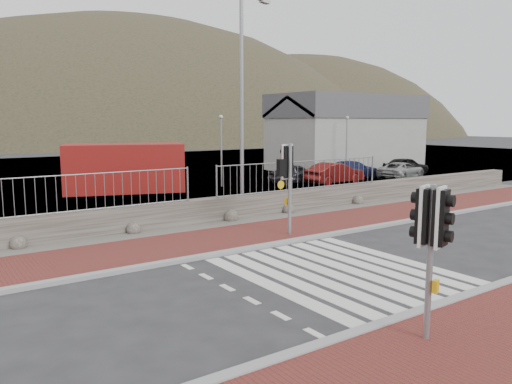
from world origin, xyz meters
TOP-DOWN VIEW (x-y plane):
  - ground at (0.00, 0.00)m, footprint 220.00×220.00m
  - sidewalk_far at (0.00, 4.50)m, footprint 40.00×3.00m
  - kerb_near at (0.00, -3.00)m, footprint 40.00×0.25m
  - kerb_far at (0.00, 3.00)m, footprint 40.00×0.25m
  - zebra_crossing at (-0.00, 0.00)m, footprint 4.62×5.60m
  - gravel_strip at (0.00, 6.50)m, footprint 40.00×1.50m
  - stone_wall at (0.00, 7.30)m, footprint 40.00×0.60m
  - railing at (0.00, 7.15)m, footprint 18.07×0.07m
  - quay at (0.00, 27.90)m, footprint 120.00×40.00m
  - harbor_building at (20.00, 19.90)m, footprint 12.20×6.20m
  - hills_backdrop at (6.74, 87.90)m, footprint 254.00×90.00m
  - traffic_signal_near at (-1.67, -3.85)m, footprint 0.44×0.34m
  - traffic_signal_far at (1.32, 3.72)m, footprint 0.73×0.28m
  - streetlight at (2.49, 8.15)m, footprint 1.81×0.75m
  - shipping_container at (0.66, 17.10)m, footprint 6.65×4.38m
  - car_a at (10.52, 14.61)m, footprint 3.70×2.17m
  - car_b at (12.32, 13.13)m, footprint 3.94×1.51m
  - car_c at (15.43, 14.68)m, footprint 4.19×2.13m
  - car_d at (17.85, 12.65)m, footprint 4.25×2.67m
  - car_e at (20.35, 14.30)m, footprint 3.69×1.76m

SIDE VIEW (x-z plane):
  - hills_backdrop at x=6.74m, z-range -73.05..26.95m
  - ground at x=0.00m, z-range 0.00..0.00m
  - quay at x=0.00m, z-range -0.25..0.25m
  - zebra_crossing at x=0.00m, z-range 0.00..0.01m
  - gravel_strip at x=0.00m, z-range 0.00..0.06m
  - sidewalk_far at x=0.00m, z-range 0.00..0.08m
  - kerb_near at x=0.00m, z-range -0.01..0.11m
  - kerb_far at x=0.00m, z-range -0.01..0.11m
  - stone_wall at x=0.00m, z-range 0.00..0.90m
  - car_d at x=17.85m, z-range 0.00..1.09m
  - car_c at x=15.43m, z-range 0.00..1.17m
  - car_a at x=10.52m, z-range 0.00..1.18m
  - car_e at x=20.35m, z-range 0.00..1.22m
  - car_b at x=12.32m, z-range 0.00..1.28m
  - shipping_container at x=0.66m, z-range 0.00..2.56m
  - railing at x=0.00m, z-range 1.21..2.43m
  - traffic_signal_near at x=-1.67m, z-range 0.60..3.34m
  - traffic_signal_far at x=1.32m, z-range 0.68..3.74m
  - harbor_building at x=20.00m, z-range 0.03..5.83m
  - streetlight at x=2.49m, z-range 0.55..9.33m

